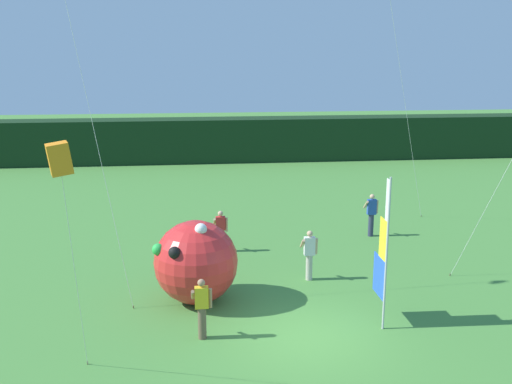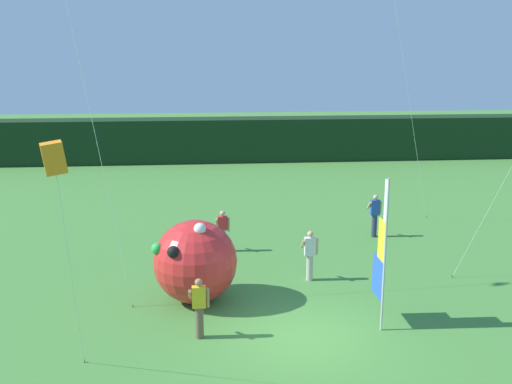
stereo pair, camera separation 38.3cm
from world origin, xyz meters
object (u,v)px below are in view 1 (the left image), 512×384
person_far_left (221,230)px  kite_orange_box_2 (60,160)px  inflatable_balloon (196,262)px  person_near_banner (371,214)px  person_far_right (309,254)px  person_mid_field (202,307)px  banner_flag (383,255)px

person_far_left → kite_orange_box_2: 11.23m
inflatable_balloon → kite_orange_box_2: kite_orange_box_2 is taller
person_near_banner → kite_orange_box_2: 15.33m
person_near_banner → inflatable_balloon: inflatable_balloon is taller
person_far_right → inflatable_balloon: (-3.75, -1.35, 0.36)m
person_near_banner → person_mid_field: bearing=-131.1°
person_far_right → banner_flag: bearing=-69.3°
person_near_banner → kite_orange_box_2: (-9.86, -10.88, 4.41)m
person_far_right → kite_orange_box_2: bearing=-134.6°
person_mid_field → person_far_left: bearing=82.9°
kite_orange_box_2 → person_far_right: bearing=45.4°
person_far_left → person_far_right: size_ratio=0.94×
person_mid_field → person_far_left: 6.97m
person_far_left → banner_flag: bearing=-58.4°
banner_flag → inflatable_balloon: 5.54m
person_far_right → person_far_left: bearing=131.2°
person_near_banner → person_far_right: (-3.49, -4.42, -0.04)m
person_far_right → kite_orange_box_2: (-6.37, -6.46, 4.45)m
person_near_banner → inflatable_balloon: (-7.24, -5.77, 0.32)m
person_mid_field → person_far_right: (3.64, 3.75, 0.02)m
person_near_banner → person_mid_field: 10.84m
person_mid_field → person_far_left: (0.86, 6.92, -0.04)m
kite_orange_box_2 → inflatable_balloon: bearing=62.9°
person_mid_field → inflatable_balloon: 2.43m
person_far_left → person_far_right: bearing=-48.8°
person_near_banner → person_far_left: (-6.26, -1.25, -0.10)m
person_far_left → inflatable_balloon: size_ratio=0.61×
banner_flag → person_far_left: size_ratio=2.66×
person_far_right → person_near_banner: bearing=51.7°
person_mid_field → kite_orange_box_2: size_ratio=0.29×
kite_orange_box_2 → banner_flag: bearing=21.3°
person_far_left → kite_orange_box_2: bearing=-110.5°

